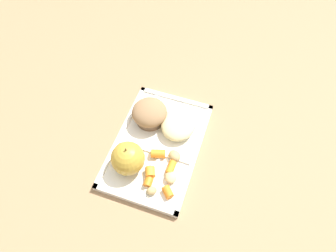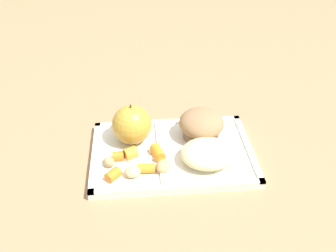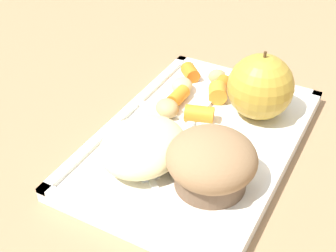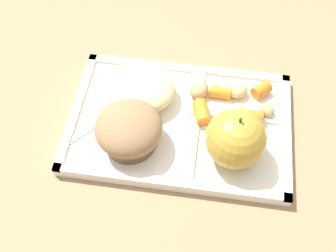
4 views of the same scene
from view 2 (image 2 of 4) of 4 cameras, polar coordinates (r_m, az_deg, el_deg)
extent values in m
plane|color=#997551|center=(0.81, 0.66, -4.59)|extent=(6.00, 6.00, 0.00)
cube|color=white|center=(0.80, 0.66, -4.23)|extent=(0.33, 0.22, 0.01)
cube|color=white|center=(0.72, 1.48, -9.01)|extent=(0.33, 0.01, 0.01)
cube|color=white|center=(0.88, 0.00, 0.64)|extent=(0.33, 0.01, 0.01)
cube|color=white|center=(0.80, -10.90, -4.28)|extent=(0.01, 0.22, 0.01)
cube|color=white|center=(0.83, 11.86, -3.00)|extent=(0.01, 0.22, 0.01)
cube|color=white|center=(0.80, -1.23, -3.81)|extent=(0.01, 0.20, 0.01)
cube|color=white|center=(0.78, -5.33, -4.90)|extent=(0.14, 0.01, 0.01)
sphere|color=#B79333|center=(0.81, -5.43, 0.22)|extent=(0.08, 0.08, 0.08)
cylinder|color=#4C381E|center=(0.78, -5.61, 2.82)|extent=(0.00, 0.00, 0.01)
cylinder|color=brown|center=(0.84, 4.94, -0.89)|extent=(0.08, 0.08, 0.03)
ellipsoid|color=#93704C|center=(0.82, 5.03, 0.47)|extent=(0.10, 0.10, 0.05)
cylinder|color=orange|center=(0.75, -3.27, -6.33)|extent=(0.03, 0.02, 0.02)
cylinder|color=orange|center=(0.78, -5.62, -4.07)|extent=(0.03, 0.03, 0.02)
cylinder|color=orange|center=(0.78, -7.46, -4.50)|extent=(0.02, 0.02, 0.02)
cylinder|color=orange|center=(0.78, -1.54, -4.00)|extent=(0.03, 0.04, 0.02)
cylinder|color=orange|center=(0.74, -8.21, -7.20)|extent=(0.03, 0.03, 0.02)
ellipsoid|color=tan|center=(0.75, -0.71, -6.01)|extent=(0.04, 0.04, 0.02)
ellipsoid|color=tan|center=(0.74, -5.29, -6.79)|extent=(0.04, 0.04, 0.02)
ellipsoid|color=tan|center=(0.77, -8.81, -5.31)|extent=(0.03, 0.03, 0.02)
ellipsoid|color=beige|center=(0.77, 5.95, -4.12)|extent=(0.11, 0.09, 0.04)
sphere|color=brown|center=(0.77, 5.91, -4.36)|extent=(0.03, 0.03, 0.03)
sphere|color=#755B4C|center=(0.77, 5.91, -4.50)|extent=(0.03, 0.03, 0.03)
sphere|color=#755B4C|center=(0.77, 6.04, -4.17)|extent=(0.04, 0.04, 0.04)
sphere|color=brown|center=(0.76, 3.79, -4.58)|extent=(0.03, 0.03, 0.03)
cube|color=white|center=(0.84, 9.23, -1.96)|extent=(0.08, 0.09, 0.00)
cube|color=white|center=(0.79, 6.80, -4.58)|extent=(0.04, 0.04, 0.00)
cylinder|color=white|center=(0.78, 5.24, -5.44)|extent=(0.02, 0.02, 0.00)
cylinder|color=white|center=(0.77, 5.78, -5.68)|extent=(0.02, 0.02, 0.00)
cylinder|color=white|center=(0.77, 6.32, -5.92)|extent=(0.02, 0.02, 0.00)
camera|label=1|loc=(0.57, -53.74, 44.57)|focal=31.71mm
camera|label=3|loc=(0.93, 27.68, 22.55)|focal=49.59mm
camera|label=4|loc=(0.96, -3.96, 36.28)|focal=43.78mm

